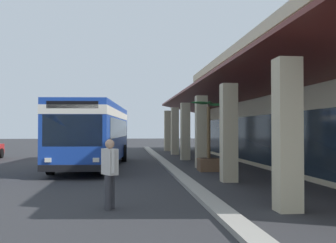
{
  "coord_description": "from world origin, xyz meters",
  "views": [
    {
      "loc": [
        24.21,
        2.46,
        1.89
      ],
      "look_at": [
        4.34,
        4.57,
        2.28
      ],
      "focal_mm": 43.34,
      "sensor_mm": 36.0,
      "label": 1
    }
  ],
  "objects": [
    {
      "name": "ground",
      "position": [
        0.0,
        8.0,
        0.0
      ],
      "size": [
        120.0,
        120.0,
        0.0
      ],
      "primitive_type": "plane",
      "color": "#2D2D30"
    },
    {
      "name": "plaza_building",
      "position": [
        1.94,
        14.24,
        3.52
      ],
      "size": [
        32.11,
        13.77,
        7.04
      ],
      "color": "#C6B793",
      "rests_on": "ground"
    },
    {
      "name": "curb_strip",
      "position": [
        1.94,
        4.62,
        0.06
      ],
      "size": [
        38.18,
        0.5,
        0.12
      ],
      "primitive_type": "cube",
      "color": "#9E998E",
      "rests_on": "ground"
    },
    {
      "name": "potted_palm",
      "position": [
        6.06,
        6.25,
        0.72
      ],
      "size": [
        1.82,
        1.59,
        3.2
      ],
      "color": "brown",
      "rests_on": "ground"
    },
    {
      "name": "pedestrian",
      "position": [
        14.5,
        2.1,
        0.93
      ],
      "size": [
        0.64,
        0.42,
        1.66
      ],
      "color": "#38383D",
      "rests_on": "ground"
    },
    {
      "name": "transit_bus",
      "position": [
        3.22,
        0.91,
        1.85
      ],
      "size": [
        11.37,
        3.38,
        3.34
      ],
      "color": "#193D9E",
      "rests_on": "ground"
    }
  ]
}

